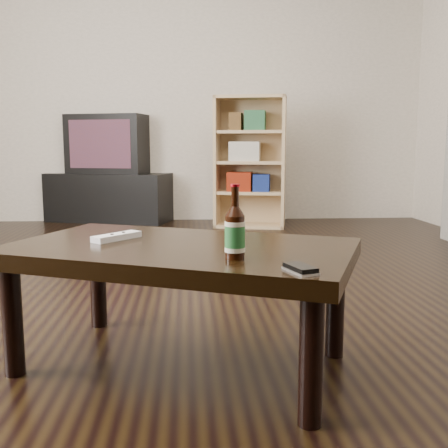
{
  "coord_description": "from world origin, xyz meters",
  "views": [
    {
      "loc": [
        0.24,
        -2.09,
        0.7
      ],
      "look_at": [
        0.34,
        -0.69,
        0.5
      ],
      "focal_mm": 42.0,
      "sensor_mm": 36.0,
      "label": 1
    }
  ],
  "objects": [
    {
      "name": "floor",
      "position": [
        0.0,
        0.0,
        -0.01
      ],
      "size": [
        5.0,
        6.0,
        0.01
      ],
      "primitive_type": "cube",
      "color": "black",
      "rests_on": "ground"
    },
    {
      "name": "beer_bottle",
      "position": [
        0.37,
        -0.69,
        0.47
      ],
      "size": [
        0.07,
        0.07,
        0.21
      ],
      "rotation": [
        0.0,
        0.0,
        -0.22
      ],
      "color": "black",
      "rests_on": "coffee_table"
    },
    {
      "name": "remote",
      "position": [
        0.0,
        -0.36,
        0.41
      ],
      "size": [
        0.16,
        0.17,
        0.02
      ],
      "rotation": [
        0.0,
        0.0,
        -0.72
      ],
      "color": "silver",
      "rests_on": "coffee_table"
    },
    {
      "name": "tv",
      "position": [
        -0.49,
        3.02,
        0.73
      ],
      "size": [
        0.83,
        0.65,
        0.55
      ],
      "rotation": [
        0.0,
        0.0,
        -0.29
      ],
      "color": "black",
      "rests_on": "tv_stand"
    },
    {
      "name": "phone",
      "position": [
        0.51,
        -0.85,
        0.41
      ],
      "size": [
        0.08,
        0.11,
        0.02
      ],
      "rotation": [
        0.0,
        0.0,
        0.33
      ],
      "color": "silver",
      "rests_on": "coffee_table"
    },
    {
      "name": "wall_back",
      "position": [
        0.0,
        3.01,
        1.35
      ],
      "size": [
        5.0,
        0.02,
        2.7
      ],
      "primitive_type": "cube",
      "color": "silver",
      "rests_on": "ground"
    },
    {
      "name": "tv_stand",
      "position": [
        -0.49,
        3.02,
        0.23
      ],
      "size": [
        1.26,
        0.88,
        0.46
      ],
      "primitive_type": "cube",
      "rotation": [
        0.0,
        0.0,
        -0.29
      ],
      "color": "black",
      "rests_on": "floor"
    },
    {
      "name": "coffee_table",
      "position": [
        0.21,
        -0.46,
        0.35
      ],
      "size": [
        1.22,
        0.99,
        0.4
      ],
      "rotation": [
        0.0,
        0.0,
        -0.4
      ],
      "color": "black",
      "rests_on": "floor"
    },
    {
      "name": "bookshelf",
      "position": [
        0.79,
        2.52,
        0.59
      ],
      "size": [
        0.66,
        0.41,
        1.14
      ],
      "rotation": [
        0.0,
        0.0,
        -0.22
      ],
      "color": "tan",
      "rests_on": "floor"
    }
  ]
}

